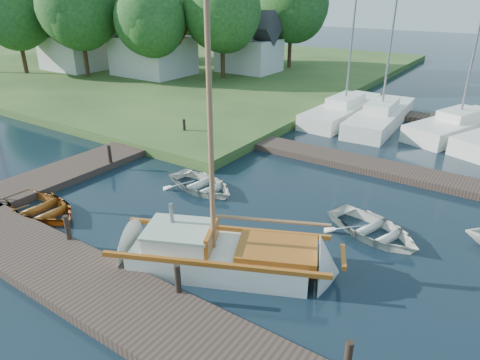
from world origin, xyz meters
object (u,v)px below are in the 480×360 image
Objects in this scene: dinghy at (41,205)px; tree_0 at (15,13)px; mooring_post_1 at (67,227)px; marina_boat_0 at (345,109)px; mooring_post_3 at (348,357)px; house_b at (75,44)px; tree_4 at (180,1)px; tender_c at (374,227)px; tree_6 at (39,8)px; marina_boat_2 at (459,124)px; tree_1 at (79,7)px; sailboat at (227,258)px; tree_3 at (222,11)px; mooring_post_2 at (178,278)px; marina_boat_1 at (381,115)px; house_c at (249,48)px; house_a at (153,45)px; tree_5 at (109,10)px; tree_7 at (292,3)px; mooring_post_4 at (110,154)px; mooring_post_5 at (184,127)px; tree_2 at (151,19)px; tender_a at (201,182)px.

dinghy is 0.41× the size of tree_0.
marina_boat_0 is at bearing 85.39° from mooring_post_1.
house_b reaches higher than mooring_post_3.
mooring_post_1 is 1.00× the size of mooring_post_3.
mooring_post_3 is at bearing -155.29° from marina_boat_0.
marina_boat_0 is 22.87m from tree_4.
tender_c is 0.39× the size of tree_6.
marina_boat_2 is 29.53m from tree_1.
tree_1 is at bearing -18.43° from tree_6.
tree_4 reaches higher than sailboat.
tree_4 is at bearing 70.92° from marina_boat_0.
tender_c is at bearing -161.07° from marina_boat_2.
tender_c is 25.83m from tree_3.
mooring_post_2 is at bearing 180.00° from mooring_post_3.
marina_boat_1 is at bearing -89.77° from marina_boat_0.
tree_3 is 1.03× the size of tree_6.
house_c is (-8.32, 26.25, 2.23)m from dinghy.
tree_4 is at bearing 108.28° from house_a.
house_c is at bearing 112.17° from mooring_post_1.
tree_1 is at bearing 89.36° from tender_c.
house_b is 0.71× the size of tree_5.
tree_7 is at bearing 21.80° from tree_4.
mooring_post_3 is at bearing 0.00° from mooring_post_1.
tree_4 is (-23.67, 25.19, 6.03)m from sailboat.
dinghy is 27.62m from house_c.
sailboat is at bearing 156.76° from mooring_post_3.
mooring_post_2 is 0.09× the size of tree_6.
tree_0 reaches higher than mooring_post_1.
dinghy is 0.37× the size of tree_7.
house_a is at bearing -22.05° from tree_5.
mooring_post_4 is 0.08× the size of sailboat.
house_a is at bearing 79.11° from tender_c.
mooring_post_3 is at bearing 0.00° from mooring_post_2.
mooring_post_5 is 15.04m from marina_boat_2.
mooring_post_3 is 0.09× the size of tree_3.
tree_6 reaches higher than tree_5.
house_c is 9.29m from tree_2.
tender_a is at bearing -43.02° from mooring_post_5.
house_a is at bearing 135.67° from mooring_post_2.
marina_boat_2 is 1.21× the size of tree_4.
tree_5 is (-8.00, -2.00, -0.95)m from tree_4.
tree_0 is at bearing 157.31° from mooring_post_3.
mooring_post_4 is at bearing 158.96° from mooring_post_3.
marina_boat_1 is 31.82m from tree_5.
mooring_post_3 is 0.13× the size of house_a.
tree_5 reaches higher than tender_c.
tree_7 reaches higher than mooring_post_3.
tree_7 is at bearing 90.61° from sailboat.
marina_boat_0 is 34.96m from tree_6.
marina_boat_1 is at bearing -1.23° from tree_2.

